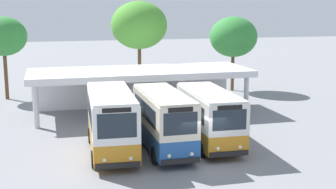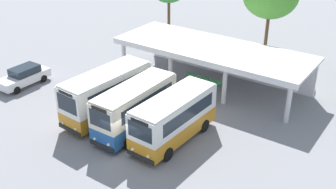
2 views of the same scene
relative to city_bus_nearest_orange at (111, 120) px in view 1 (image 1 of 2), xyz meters
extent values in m
plane|color=gray|center=(4.24, -2.91, -1.92)|extent=(180.00, 180.00, 0.00)
cylinder|color=black|center=(0.98, -2.28, -1.47)|extent=(0.27, 0.91, 0.90)
cylinder|color=black|center=(-1.23, -2.16, -1.47)|extent=(0.27, 0.91, 0.90)
cylinder|color=black|center=(1.23, 2.19, -1.47)|extent=(0.27, 0.91, 0.90)
cylinder|color=black|center=(-0.98, 2.31, -1.47)|extent=(0.27, 0.91, 0.90)
cube|color=orange|center=(0.00, 0.01, -0.98)|extent=(2.70, 7.33, 1.12)
cube|color=white|center=(0.00, 0.01, 0.52)|extent=(2.70, 7.33, 1.88)
cube|color=white|center=(0.00, 0.01, 1.52)|extent=(2.62, 7.11, 0.12)
cube|color=black|center=(-0.20, -3.62, -1.40)|extent=(2.20, 0.22, 0.28)
cube|color=#1E2833|center=(-0.19, -3.57, 0.57)|extent=(1.90, 0.15, 1.22)
cube|color=black|center=(-0.19, -3.57, 1.34)|extent=(1.39, 0.13, 0.24)
cube|color=#1E2833|center=(1.15, 0.05, 0.57)|extent=(0.35, 5.77, 1.03)
cube|color=#1E2833|center=(-1.14, 0.18, 0.57)|extent=(0.35, 5.77, 1.03)
sphere|color=#EAEACC|center=(0.44, -3.64, -1.09)|extent=(0.20, 0.20, 0.20)
sphere|color=#EAEACC|center=(-0.83, -3.57, -1.09)|extent=(0.20, 0.20, 0.20)
cylinder|color=black|center=(3.92, -2.44, -1.47)|extent=(0.22, 0.90, 0.90)
cylinder|color=black|center=(1.90, -2.45, -1.47)|extent=(0.22, 0.90, 0.90)
cylinder|color=black|center=(3.91, 1.81, -1.47)|extent=(0.22, 0.90, 0.90)
cylinder|color=black|center=(1.88, 1.81, -1.47)|extent=(0.22, 0.90, 0.90)
cube|color=#23569E|center=(2.90, -0.32, -0.98)|extent=(2.15, 6.86, 1.13)
cube|color=beige|center=(2.90, -0.32, 0.46)|extent=(2.15, 6.86, 1.74)
cube|color=beige|center=(2.90, -0.32, 1.39)|extent=(2.09, 6.66, 0.12)
cube|color=black|center=(2.91, -3.78, -1.40)|extent=(2.02, 0.11, 0.28)
cube|color=#1E2833|center=(2.91, -3.73, 0.51)|extent=(1.74, 0.06, 1.13)
cube|color=black|center=(2.91, -3.73, 1.21)|extent=(1.28, 0.05, 0.24)
cube|color=#1E2833|center=(3.96, -0.21, 0.51)|extent=(0.06, 5.49, 0.96)
cube|color=#1E2833|center=(1.85, -0.22, 0.51)|extent=(0.06, 5.49, 0.96)
sphere|color=#EAEACC|center=(3.50, -3.76, -1.09)|extent=(0.20, 0.20, 0.20)
sphere|color=#EAEACC|center=(2.33, -3.77, -1.09)|extent=(0.20, 0.20, 0.20)
cylinder|color=black|center=(6.81, -2.02, -1.47)|extent=(0.25, 0.91, 0.90)
cylinder|color=black|center=(4.66, -1.95, -1.47)|extent=(0.25, 0.91, 0.90)
cylinder|color=black|center=(6.95, 2.22, -1.47)|extent=(0.25, 0.91, 0.90)
cylinder|color=black|center=(4.80, 2.29, -1.47)|extent=(0.25, 0.91, 0.90)
cube|color=orange|center=(5.80, 0.13, -1.01)|extent=(2.48, 6.92, 1.07)
cube|color=silver|center=(5.80, 0.13, 0.36)|extent=(2.48, 6.92, 1.67)
cube|color=silver|center=(5.80, 0.13, 1.26)|extent=(2.41, 6.71, 0.12)
cube|color=black|center=(5.69, -3.32, -1.40)|extent=(2.14, 0.17, 0.28)
cube|color=#1E2833|center=(5.69, -3.27, 0.41)|extent=(1.85, 0.11, 1.09)
cube|color=black|center=(5.69, -3.27, 1.08)|extent=(1.35, 0.10, 0.24)
cube|color=#1E2833|center=(6.92, 0.19, 0.41)|extent=(0.23, 5.48, 0.92)
cube|color=#1E2833|center=(4.69, 0.27, 0.41)|extent=(0.23, 5.48, 0.92)
sphere|color=#EAEACC|center=(6.30, -3.33, -1.09)|extent=(0.20, 0.20, 0.20)
sphere|color=#EAEACC|center=(5.07, -3.29, -1.09)|extent=(0.20, 0.20, 0.20)
cylinder|color=silver|center=(-4.15, 6.71, -0.32)|extent=(0.36, 0.36, 3.20)
cylinder|color=silver|center=(0.95, 6.71, -0.32)|extent=(0.36, 0.36, 3.20)
cylinder|color=silver|center=(6.05, 6.71, -0.32)|extent=(0.36, 0.36, 3.20)
cylinder|color=silver|center=(11.15, 6.71, -0.32)|extent=(0.36, 0.36, 3.20)
cube|color=white|center=(3.50, 11.79, -0.32)|extent=(16.10, 0.20, 3.20)
cube|color=white|center=(3.50, 9.15, 1.38)|extent=(16.60, 5.98, 0.20)
cube|color=white|center=(3.50, 6.21, 1.14)|extent=(16.60, 0.10, 0.28)
cylinder|color=slate|center=(1.74, 8.23, -1.70)|extent=(0.03, 0.03, 0.44)
cylinder|color=slate|center=(1.39, 8.25, -1.70)|extent=(0.03, 0.03, 0.44)
cylinder|color=slate|center=(1.75, 8.58, -1.70)|extent=(0.03, 0.03, 0.44)
cylinder|color=slate|center=(1.40, 8.60, -1.70)|extent=(0.03, 0.03, 0.44)
cube|color=#2D8C47|center=(1.57, 8.41, -1.46)|extent=(0.46, 0.46, 0.04)
cube|color=#2D8C47|center=(1.58, 8.61, -1.26)|extent=(0.44, 0.06, 0.40)
cylinder|color=slate|center=(2.35, 8.24, -1.70)|extent=(0.03, 0.03, 0.44)
cylinder|color=slate|center=(1.99, 8.25, -1.70)|extent=(0.03, 0.03, 0.44)
cylinder|color=slate|center=(2.36, 8.59, -1.70)|extent=(0.03, 0.03, 0.44)
cylinder|color=slate|center=(2.01, 8.60, -1.70)|extent=(0.03, 0.03, 0.44)
cube|color=#2D8C47|center=(2.18, 8.42, -1.46)|extent=(0.46, 0.46, 0.04)
cube|color=#2D8C47|center=(2.18, 8.62, -1.26)|extent=(0.44, 0.06, 0.40)
cylinder|color=slate|center=(2.95, 8.10, -1.70)|extent=(0.03, 0.03, 0.44)
cylinder|color=slate|center=(2.60, 8.11, -1.70)|extent=(0.03, 0.03, 0.44)
cylinder|color=slate|center=(2.97, 8.45, -1.70)|extent=(0.03, 0.03, 0.44)
cylinder|color=slate|center=(2.61, 8.46, -1.70)|extent=(0.03, 0.03, 0.44)
cube|color=#2D8C47|center=(2.78, 8.28, -1.46)|extent=(0.46, 0.46, 0.04)
cube|color=#2D8C47|center=(2.79, 8.48, -1.26)|extent=(0.44, 0.06, 0.40)
cylinder|color=slate|center=(3.56, 8.19, -1.70)|extent=(0.03, 0.03, 0.44)
cylinder|color=slate|center=(3.21, 8.20, -1.70)|extent=(0.03, 0.03, 0.44)
cylinder|color=slate|center=(3.57, 8.54, -1.70)|extent=(0.03, 0.03, 0.44)
cylinder|color=slate|center=(3.22, 8.55, -1.70)|extent=(0.03, 0.03, 0.44)
cube|color=#2D8C47|center=(3.39, 8.37, -1.46)|extent=(0.46, 0.46, 0.04)
cube|color=#2D8C47|center=(3.40, 8.57, -1.26)|extent=(0.44, 0.06, 0.40)
cylinder|color=slate|center=(4.17, 8.16, -1.70)|extent=(0.03, 0.03, 0.44)
cylinder|color=slate|center=(3.81, 8.18, -1.70)|extent=(0.03, 0.03, 0.44)
cylinder|color=slate|center=(4.18, 8.52, -1.70)|extent=(0.03, 0.03, 0.44)
cylinder|color=slate|center=(3.83, 8.53, -1.70)|extent=(0.03, 0.03, 0.44)
cube|color=#2D8C47|center=(4.00, 8.35, -1.46)|extent=(0.46, 0.46, 0.04)
cube|color=#2D8C47|center=(4.00, 8.55, -1.26)|extent=(0.44, 0.06, 0.40)
cylinder|color=slate|center=(4.77, 8.13, -1.70)|extent=(0.03, 0.03, 0.44)
cylinder|color=slate|center=(4.42, 8.14, -1.70)|extent=(0.03, 0.03, 0.44)
cylinder|color=slate|center=(4.79, 8.48, -1.70)|extent=(0.03, 0.03, 0.44)
cylinder|color=slate|center=(4.43, 8.49, -1.70)|extent=(0.03, 0.03, 0.44)
cube|color=#2D8C47|center=(4.60, 8.31, -1.46)|extent=(0.46, 0.46, 0.04)
cube|color=#2D8C47|center=(4.61, 8.51, -1.26)|extent=(0.44, 0.06, 0.40)
cylinder|color=brown|center=(5.01, 17.00, 0.32)|extent=(0.32, 0.32, 4.49)
ellipsoid|color=#4C9933|center=(5.01, 17.00, 4.49)|extent=(5.14, 5.14, 4.37)
cylinder|color=brown|center=(14.15, 16.60, -0.17)|extent=(0.32, 0.32, 3.52)
ellipsoid|color=#338438|center=(14.15, 16.60, 3.30)|extent=(4.56, 4.56, 3.87)
cylinder|color=brown|center=(-6.86, 17.63, 0.10)|extent=(0.32, 0.32, 4.05)
ellipsoid|color=#338438|center=(-6.86, 17.63, 3.64)|extent=(4.02, 4.02, 3.41)
camera|label=1|loc=(-3.25, -24.72, 6.17)|focal=49.13mm
camera|label=2|loc=(18.74, -18.97, 13.22)|focal=43.47mm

